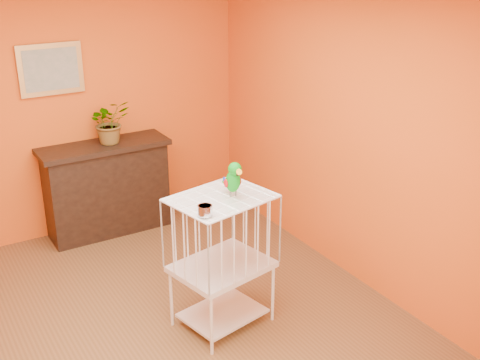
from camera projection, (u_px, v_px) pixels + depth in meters
ground at (153, 342)px, 4.69m from camera, size 4.50×4.50×0.00m
room_shell at (141, 150)px, 4.10m from camera, size 4.50×4.50×4.50m
console_cabinet at (107, 188)px, 6.29m from camera, size 1.32×0.47×0.98m
potted_plant at (108, 125)px, 6.13m from camera, size 0.43×0.47×0.35m
framed_picture at (51, 69)px, 5.79m from camera, size 0.62×0.04×0.50m
birdcage at (222, 260)px, 4.71m from camera, size 0.82×0.69×1.12m
feed_cup at (205, 210)px, 4.20m from camera, size 0.11×0.11×0.07m
parrot at (233, 179)px, 4.48m from camera, size 0.14×0.25×0.28m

